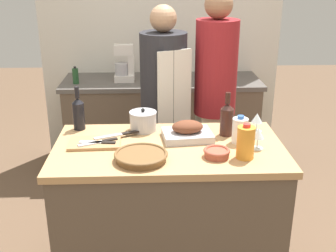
{
  "coord_description": "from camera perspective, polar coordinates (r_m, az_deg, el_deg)",
  "views": [
    {
      "loc": [
        -0.09,
        -2.22,
        1.9
      ],
      "look_at": [
        0.0,
        0.11,
        1.0
      ],
      "focal_mm": 45.0,
      "sensor_mm": 36.0,
      "label": 1
    }
  ],
  "objects": [
    {
      "name": "juice_jug",
      "position": [
        2.28,
        10.47,
        -2.19
      ],
      "size": [
        0.1,
        0.1,
        0.2
      ],
      "color": "orange",
      "rests_on": "kitchen_island"
    },
    {
      "name": "cutting_board",
      "position": [
        2.48,
        -9.89,
        -2.28
      ],
      "size": [
        0.3,
        0.2,
        0.02
      ],
      "color": "#AD7F51",
      "rests_on": "kitchen_island"
    },
    {
      "name": "wine_glass_right",
      "position": [
        2.41,
        12.1,
        -1.1
      ],
      "size": [
        0.07,
        0.07,
        0.12
      ],
      "color": "silver",
      "rests_on": "kitchen_island"
    },
    {
      "name": "roasting_pan",
      "position": [
        2.51,
        2.64,
        -0.81
      ],
      "size": [
        0.31,
        0.25,
        0.11
      ],
      "color": "#BCBCC1",
      "rests_on": "kitchen_island"
    },
    {
      "name": "wine_bottle_dark",
      "position": [
        2.69,
        -12.03,
        1.77
      ],
      "size": [
        0.07,
        0.07,
        0.28
      ],
      "color": "black",
      "rests_on": "kitchen_island"
    },
    {
      "name": "stand_mixer",
      "position": [
        3.89,
        -5.93,
        8.07
      ],
      "size": [
        0.18,
        0.14,
        0.34
      ],
      "color": "silver",
      "rests_on": "back_counter"
    },
    {
      "name": "knife_chef",
      "position": [
        2.55,
        -6.75,
        -1.16
      ],
      "size": [
        0.27,
        0.14,
        0.01
      ],
      "color": "#B7B7BC",
      "rests_on": "cutting_board"
    },
    {
      "name": "knife_bread",
      "position": [
        2.46,
        -9.28,
        -2.12
      ],
      "size": [
        0.23,
        0.12,
        0.01
      ],
      "color": "#B7B7BC",
      "rests_on": "cutting_board"
    },
    {
      "name": "milk_jug",
      "position": [
        2.48,
        9.72,
        -0.58
      ],
      "size": [
        0.09,
        0.09,
        0.17
      ],
      "color": "white",
      "rests_on": "kitchen_island"
    },
    {
      "name": "wine_glass_left",
      "position": [
        2.66,
        11.96,
        0.96
      ],
      "size": [
        0.07,
        0.07,
        0.12
      ],
      "color": "silver",
      "rests_on": "kitchen_island"
    },
    {
      "name": "wicker_basket",
      "position": [
        2.25,
        -3.69,
        -4.09
      ],
      "size": [
        0.29,
        0.29,
        0.04
      ],
      "color": "brown",
      "rests_on": "kitchen_island"
    },
    {
      "name": "stock_pot",
      "position": [
        2.64,
        -3.39,
        0.69
      ],
      "size": [
        0.17,
        0.17,
        0.15
      ],
      "color": "#B7B7BC",
      "rests_on": "kitchen_island"
    },
    {
      "name": "person_cook_aproned",
      "position": [
        3.17,
        -0.56,
        2.82
      ],
      "size": [
        0.37,
        0.39,
        1.64
      ],
      "rotation": [
        0.0,
        0.0,
        0.47
      ],
      "color": "beige",
      "rests_on": "ground_plane"
    },
    {
      "name": "person_cook_guest",
      "position": [
        3.2,
        6.37,
        4.12
      ],
      "size": [
        0.31,
        0.31,
        1.74
      ],
      "rotation": [
        0.0,
        0.0,
        0.18
      ],
      "color": "beige",
      "rests_on": "ground_plane"
    },
    {
      "name": "condiment_bottle_short",
      "position": [
        3.89,
        -12.42,
        6.65
      ],
      "size": [
        0.05,
        0.05,
        0.16
      ],
      "color": "#234C28",
      "rests_on": "back_counter"
    },
    {
      "name": "knife_paring",
      "position": [
        2.45,
        -9.35,
        -2.2
      ],
      "size": [
        0.21,
        0.05,
        0.01
      ],
      "color": "#B7B7BC",
      "rests_on": "cutting_board"
    },
    {
      "name": "mixing_bowl",
      "position": [
        2.29,
        6.62,
        -3.61
      ],
      "size": [
        0.15,
        0.15,
        0.05
      ],
      "color": "#A84C38",
      "rests_on": "kitchen_island"
    },
    {
      "name": "wine_bottle_green",
      "position": [
        2.57,
        7.96,
        1.01
      ],
      "size": [
        0.08,
        0.08,
        0.27
      ],
      "color": "#381E19",
      "rests_on": "kitchen_island"
    },
    {
      "name": "back_counter",
      "position": [
        4.09,
        -0.83,
        0.24
      ],
      "size": [
        1.84,
        0.6,
        0.89
      ],
      "color": "brown",
      "rests_on": "ground_plane"
    },
    {
      "name": "condiment_bottle_tall",
      "position": [
        3.91,
        4.57,
        7.32
      ],
      "size": [
        0.05,
        0.05,
        0.18
      ],
      "color": "maroon",
      "rests_on": "back_counter"
    },
    {
      "name": "kitchen_island",
      "position": [
        2.65,
        0.1,
        -11.85
      ],
      "size": [
        1.33,
        0.73,
        0.92
      ],
      "color": "brown",
      "rests_on": "ground_plane"
    },
    {
      "name": "back_wall",
      "position": [
        4.22,
        -1.01,
        12.52
      ],
      "size": [
        2.34,
        0.1,
        2.55
      ],
      "color": "silver",
      "rests_on": "ground_plane"
    }
  ]
}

